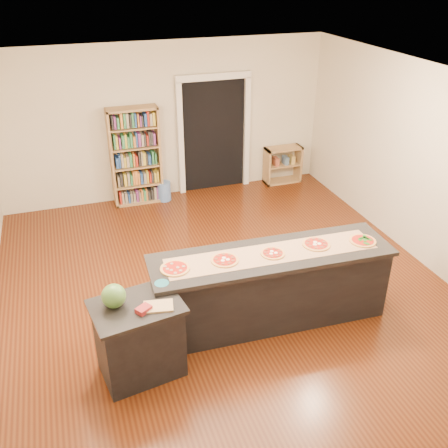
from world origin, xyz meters
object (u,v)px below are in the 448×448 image
object	(u,v)px
kitchen_island	(270,287)
side_counter	(140,339)
low_shelf	(283,165)
watermelon	(114,296)
bookshelf	(136,157)
waste_bin	(164,191)

from	to	relation	value
kitchen_island	side_counter	xyz separation A→B (m)	(-1.68, -0.39, -0.03)
kitchen_island	low_shelf	bearing A→B (deg)	65.91
low_shelf	watermelon	xyz separation A→B (m)	(-3.83, -4.23, 0.66)
watermelon	side_counter	bearing A→B (deg)	-15.43
kitchen_island	bookshelf	world-z (taller)	bookshelf
side_counter	bookshelf	bearing A→B (deg)	71.67
bookshelf	waste_bin	world-z (taller)	bookshelf
kitchen_island	waste_bin	bearing A→B (deg)	99.79
side_counter	waste_bin	xyz separation A→B (m)	(1.19, 4.20, -0.27)
kitchen_island	watermelon	bearing A→B (deg)	-167.43
waste_bin	watermelon	world-z (taller)	watermelon
kitchen_island	waste_bin	size ratio (longest dim) A/B	8.07
waste_bin	low_shelf	bearing A→B (deg)	1.86
low_shelf	waste_bin	distance (m)	2.45
low_shelf	waste_bin	world-z (taller)	low_shelf
bookshelf	waste_bin	bearing A→B (deg)	-9.63
side_counter	bookshelf	xyz separation A→B (m)	(0.73, 4.28, 0.43)
waste_bin	watermelon	bearing A→B (deg)	-108.56
side_counter	waste_bin	distance (m)	4.38
side_counter	low_shelf	distance (m)	5.61
bookshelf	watermelon	bearing A→B (deg)	-102.45
side_counter	waste_bin	world-z (taller)	side_counter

